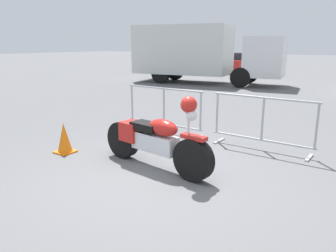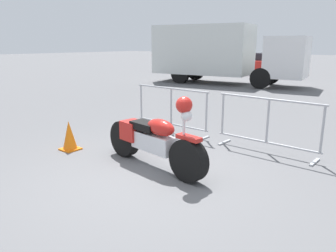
% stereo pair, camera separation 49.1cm
% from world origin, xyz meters
% --- Properties ---
extents(ground_plane, '(120.00, 120.00, 0.00)m').
position_xyz_m(ground_plane, '(0.00, 0.00, 0.00)').
color(ground_plane, '#5B5B5E').
extents(motorcycle, '(2.32, 0.51, 1.31)m').
position_xyz_m(motorcycle, '(-0.24, 0.37, 0.50)').
color(motorcycle, black).
rests_on(motorcycle, ground).
extents(crowd_barrier_near, '(2.09, 0.49, 1.07)m').
position_xyz_m(crowd_barrier_near, '(-1.42, 2.35, 0.55)').
color(crowd_barrier_near, '#9EA0A5').
rests_on(crowd_barrier_near, ground).
extents(crowd_barrier_far, '(2.09, 0.49, 1.07)m').
position_xyz_m(crowd_barrier_far, '(0.94, 2.35, 0.55)').
color(crowd_barrier_far, '#9EA0A5').
rests_on(crowd_barrier_far, ground).
extents(box_truck, '(7.96, 3.45, 2.98)m').
position_xyz_m(box_truck, '(-5.57, 11.55, 1.64)').
color(box_truck, silver).
rests_on(box_truck, ground).
extents(parked_car_silver, '(2.08, 4.34, 1.43)m').
position_xyz_m(parked_car_silver, '(-12.26, 18.19, 0.72)').
color(parked_car_silver, '#B7BABF').
rests_on(parked_car_silver, ground).
extents(parked_car_yellow, '(2.03, 4.24, 1.39)m').
position_xyz_m(parked_car_yellow, '(-9.16, 18.30, 0.71)').
color(parked_car_yellow, yellow).
rests_on(parked_car_yellow, ground).
extents(parked_car_red, '(2.04, 4.26, 1.40)m').
position_xyz_m(parked_car_red, '(-6.05, 18.82, 0.71)').
color(parked_car_red, '#B21E19').
rests_on(parked_car_red, ground).
extents(traffic_cone, '(0.34, 0.34, 0.59)m').
position_xyz_m(traffic_cone, '(-2.16, 0.03, 0.29)').
color(traffic_cone, orange).
rests_on(traffic_cone, ground).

